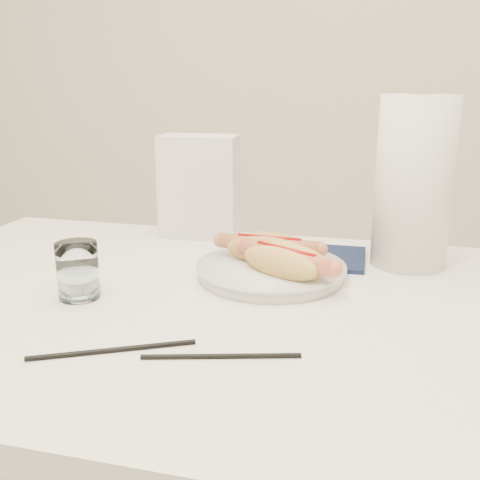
% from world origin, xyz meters
% --- Properties ---
extents(table, '(1.20, 0.80, 0.75)m').
position_xyz_m(table, '(0.00, 0.00, 0.69)').
color(table, white).
rests_on(table, ground).
extents(plate, '(0.32, 0.32, 0.02)m').
position_xyz_m(plate, '(0.08, 0.12, 0.76)').
color(plate, silver).
rests_on(plate, table).
extents(hotdog_left, '(0.18, 0.08, 0.05)m').
position_xyz_m(hotdog_left, '(0.07, 0.15, 0.79)').
color(hotdog_left, tan).
rests_on(hotdog_left, plate).
extents(hotdog_right, '(0.18, 0.13, 0.05)m').
position_xyz_m(hotdog_right, '(0.11, 0.08, 0.79)').
color(hotdog_right, '#DFB057').
rests_on(hotdog_right, plate).
extents(water_glass, '(0.06, 0.06, 0.09)m').
position_xyz_m(water_glass, '(-0.19, -0.05, 0.79)').
color(water_glass, white).
rests_on(water_glass, table).
extents(chopstick_near, '(0.19, 0.10, 0.01)m').
position_xyz_m(chopstick_near, '(-0.06, -0.20, 0.75)').
color(chopstick_near, black).
rests_on(chopstick_near, table).
extents(chopstick_far, '(0.19, 0.06, 0.01)m').
position_xyz_m(chopstick_far, '(0.08, -0.18, 0.75)').
color(chopstick_far, black).
rests_on(chopstick_far, table).
extents(napkin_box, '(0.17, 0.10, 0.22)m').
position_xyz_m(napkin_box, '(-0.12, 0.35, 0.86)').
color(napkin_box, silver).
rests_on(napkin_box, table).
extents(navy_napkin, '(0.16, 0.16, 0.01)m').
position_xyz_m(navy_napkin, '(0.16, 0.25, 0.75)').
color(navy_napkin, '#111936').
rests_on(navy_napkin, table).
extents(paper_towel_roll, '(0.17, 0.17, 0.31)m').
position_xyz_m(paper_towel_roll, '(0.31, 0.26, 0.90)').
color(paper_towel_roll, white).
rests_on(paper_towel_roll, table).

